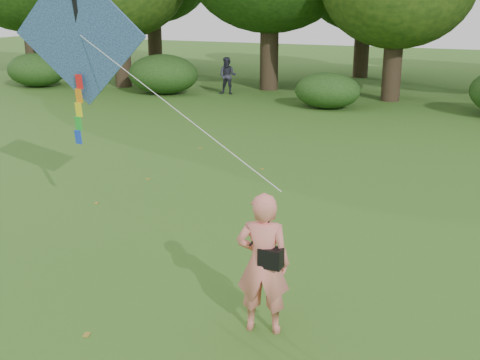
% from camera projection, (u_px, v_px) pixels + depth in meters
% --- Properties ---
extents(ground, '(100.00, 100.00, 0.00)m').
position_uv_depth(ground, '(265.00, 344.00, 7.73)').
color(ground, '#265114').
rests_on(ground, ground).
extents(man_kite_flyer, '(0.79, 0.61, 1.93)m').
position_uv_depth(man_kite_flyer, '(263.00, 263.00, 7.79)').
color(man_kite_flyer, '#EE7C70').
rests_on(man_kite_flyer, ground).
extents(bystander_left, '(0.91, 0.75, 1.69)m').
position_uv_depth(bystander_left, '(228.00, 76.00, 27.49)').
color(bystander_left, '#2B2B39').
rests_on(bystander_left, ground).
extents(crossbody_bag, '(0.43, 0.20, 0.74)m').
position_uv_depth(crossbody_bag, '(271.00, 257.00, 7.69)').
color(crossbody_bag, black).
rests_on(crossbody_bag, ground).
extents(flying_kite, '(5.90, 2.54, 3.28)m').
position_uv_depth(flying_kite, '(80.00, 37.00, 10.58)').
color(flying_kite, '#263BA8').
rests_on(flying_kite, ground).
extents(shrub_band, '(39.15, 3.22, 1.88)m').
position_uv_depth(shrub_band, '(414.00, 90.00, 23.20)').
color(shrub_band, '#264919').
rests_on(shrub_band, ground).
extents(fallen_leaves, '(9.72, 12.51, 0.01)m').
position_uv_depth(fallen_leaves, '(303.00, 236.00, 11.20)').
color(fallen_leaves, olive).
rests_on(fallen_leaves, ground).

